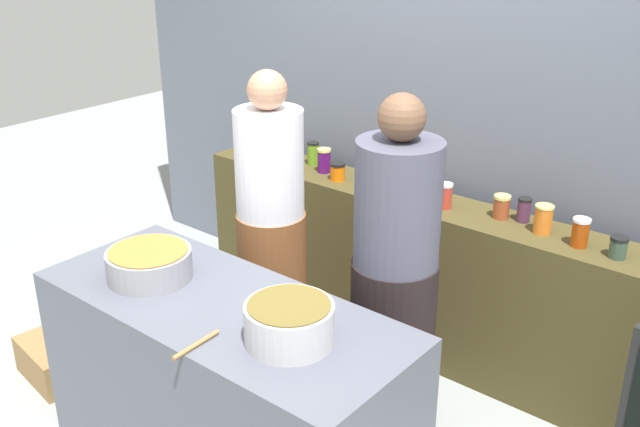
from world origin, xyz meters
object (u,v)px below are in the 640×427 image
preserve_jar_9 (524,210)px  preserve_jar_11 (580,232)px  preserve_jar_1 (285,155)px  bread_crate (60,358)px  preserve_jar_5 (369,176)px  preserve_jar_4 (338,171)px  preserve_jar_10 (543,219)px  preserve_jar_0 (244,140)px  wooden_spoon (196,345)px  preserve_jar_12 (618,247)px  cooking_pot_left (149,264)px  preserve_jar_3 (324,160)px  preserve_jar_7 (445,196)px  cook_with_tongs (271,241)px  cooking_pot_center (289,323)px  preserve_jar_2 (313,153)px  cook_in_cap (394,294)px  preserve_jar_8 (502,207)px  preserve_jar_6 (429,188)px

preserve_jar_9 → preserve_jar_11: bearing=-17.7°
preserve_jar_1 → bread_crate: (-0.36, -1.46, -0.86)m
preserve_jar_1 → bread_crate: size_ratio=0.24×
preserve_jar_1 → preserve_jar_5: preserve_jar_5 is taller
preserve_jar_4 → preserve_jar_10: 1.22m
preserve_jar_0 → wooden_spoon: (1.41, -1.68, -0.12)m
preserve_jar_12 → cooking_pot_left: preserve_jar_12 is taller
preserve_jar_3 → preserve_jar_1: bearing=-174.5°
preserve_jar_7 → preserve_jar_9: bearing=13.6°
preserve_jar_7 → cook_with_tongs: 0.94m
preserve_jar_7 → cooking_pot_center: bearing=-83.6°
preserve_jar_2 → cooking_pot_center: preserve_jar_2 is taller
preserve_jar_7 → bread_crate: bearing=-135.4°
cook_in_cap → preserve_jar_10: bearing=63.3°
preserve_jar_7 → wooden_spoon: (-0.09, -1.66, -0.11)m
preserve_jar_5 → preserve_jar_10: (1.03, 0.01, 0.01)m
preserve_jar_8 → preserve_jar_12: (0.62, -0.08, -0.01)m
preserve_jar_1 → preserve_jar_5: bearing=1.4°
preserve_jar_9 → bread_crate: size_ratio=0.29×
preserve_jar_0 → preserve_jar_5: bearing=-0.1°
preserve_jar_0 → preserve_jar_6: bearing=2.4°
cooking_pot_center → preserve_jar_4: bearing=121.7°
preserve_jar_7 → preserve_jar_12: preserve_jar_7 is taller
cooking_pot_left → wooden_spoon: bearing=-23.1°
preserve_jar_12 → preserve_jar_4: bearing=-179.7°
preserve_jar_2 → preserve_jar_8: bearing=-1.3°
preserve_jar_7 → preserve_jar_8: size_ratio=1.12×
preserve_jar_11 → preserve_jar_2: bearing=176.5°
preserve_jar_0 → preserve_jar_9: bearing=2.3°
preserve_jar_5 → cook_in_cap: bearing=-47.3°
preserve_jar_0 → preserve_jar_1: 0.37m
preserve_jar_0 → preserve_jar_3: (0.65, 0.01, 0.00)m
preserve_jar_6 → wooden_spoon: 1.74m
preserve_jar_8 → wooden_spoon: preserve_jar_8 is taller
preserve_jar_4 → preserve_jar_9: size_ratio=0.83×
preserve_jar_8 → cook_in_cap: bearing=-99.3°
preserve_jar_4 → wooden_spoon: 1.75m
preserve_jar_12 → bread_crate: (-2.39, -1.44, -0.86)m
bread_crate → wooden_spoon: bearing=-8.1°
preserve_jar_4 → preserve_jar_1: bearing=176.4°
preserve_jar_2 → wooden_spoon: bearing=-63.1°
preserve_jar_10 → cooking_pot_left: bearing=-129.6°
preserve_jar_5 → preserve_jar_8: 0.79m
preserve_jar_6 → preserve_jar_5: bearing=-170.6°
cook_with_tongs → preserve_jar_9: bearing=34.1°
preserve_jar_0 → cooking_pot_center: 2.19m
preserve_jar_7 → cooking_pot_center: size_ratio=0.40×
cooking_pot_left → preserve_jar_0: bearing=120.1°
preserve_jar_5 → preserve_jar_11: size_ratio=0.84×
preserve_jar_7 → cook_in_cap: cook_in_cap is taller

